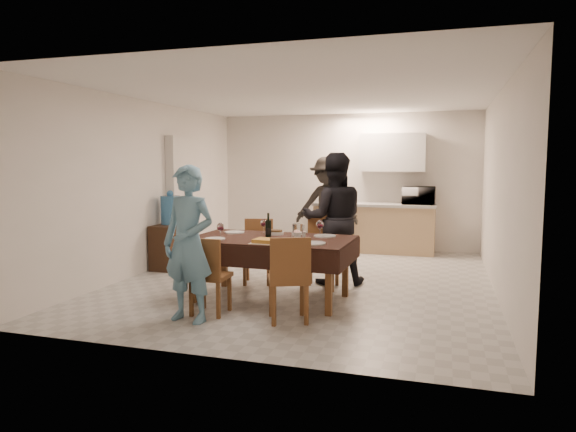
{
  "coord_description": "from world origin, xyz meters",
  "views": [
    {
      "loc": [
        1.83,
        -6.89,
        1.67
      ],
      "look_at": [
        -0.17,
        -0.3,
        0.95
      ],
      "focal_mm": 32.0,
      "sensor_mm": 36.0,
      "label": 1
    }
  ],
  "objects_px": {
    "dining_table": "(271,241)",
    "microwave": "(419,195)",
    "water_jug": "(170,210)",
    "wine_bottle": "(268,225)",
    "water_pitcher": "(298,232)",
    "person_kitchen": "(327,205)",
    "savoury_tart": "(268,241)",
    "console": "(171,246)",
    "person_far": "(334,219)",
    "person_near": "(189,244)"
  },
  "relations": [
    {
      "from": "water_pitcher",
      "to": "savoury_tart",
      "type": "xyz_separation_m",
      "value": [
        -0.25,
        -0.33,
        -0.07
      ]
    },
    {
      "from": "dining_table",
      "to": "console",
      "type": "xyz_separation_m",
      "value": [
        -2.13,
        1.34,
        -0.38
      ]
    },
    {
      "from": "savoury_tart",
      "to": "person_far",
      "type": "relative_size",
      "value": 0.21
    },
    {
      "from": "microwave",
      "to": "savoury_tart",
      "type": "bearing_deg",
      "value": 70.69
    },
    {
      "from": "person_near",
      "to": "person_kitchen",
      "type": "xyz_separation_m",
      "value": [
        0.5,
        4.36,
        0.06
      ]
    },
    {
      "from": "console",
      "to": "savoury_tart",
      "type": "height_order",
      "value": "savoury_tart"
    },
    {
      "from": "person_far",
      "to": "person_kitchen",
      "type": "height_order",
      "value": "person_far"
    },
    {
      "from": "wine_bottle",
      "to": "person_far",
      "type": "xyz_separation_m",
      "value": [
        0.6,
        1.0,
        -0.01
      ]
    },
    {
      "from": "dining_table",
      "to": "wine_bottle",
      "type": "height_order",
      "value": "wine_bottle"
    },
    {
      "from": "water_pitcher",
      "to": "person_kitchen",
      "type": "distance_m",
      "value": 3.38
    },
    {
      "from": "person_near",
      "to": "person_kitchen",
      "type": "bearing_deg",
      "value": 92.34
    },
    {
      "from": "water_jug",
      "to": "wine_bottle",
      "type": "height_order",
      "value": "water_jug"
    },
    {
      "from": "dining_table",
      "to": "water_jug",
      "type": "distance_m",
      "value": 2.52
    },
    {
      "from": "person_far",
      "to": "person_kitchen",
      "type": "xyz_separation_m",
      "value": [
        -0.6,
        2.26,
        -0.01
      ]
    },
    {
      "from": "water_jug",
      "to": "person_near",
      "type": "xyz_separation_m",
      "value": [
        1.58,
        -2.39,
        -0.1
      ]
    },
    {
      "from": "water_jug",
      "to": "person_far",
      "type": "relative_size",
      "value": 0.25
    },
    {
      "from": "water_pitcher",
      "to": "savoury_tart",
      "type": "distance_m",
      "value": 0.42
    },
    {
      "from": "wine_bottle",
      "to": "water_pitcher",
      "type": "height_order",
      "value": "wine_bottle"
    },
    {
      "from": "microwave",
      "to": "person_kitchen",
      "type": "height_order",
      "value": "person_kitchen"
    },
    {
      "from": "console",
      "to": "person_far",
      "type": "bearing_deg",
      "value": -6.11
    },
    {
      "from": "console",
      "to": "person_kitchen",
      "type": "height_order",
      "value": "person_kitchen"
    },
    {
      "from": "dining_table",
      "to": "water_jug",
      "type": "bearing_deg",
      "value": 149.48
    },
    {
      "from": "dining_table",
      "to": "person_far",
      "type": "distance_m",
      "value": 1.2
    },
    {
      "from": "wine_bottle",
      "to": "person_kitchen",
      "type": "xyz_separation_m",
      "value": [
        0.0,
        3.26,
        -0.02
      ]
    },
    {
      "from": "dining_table",
      "to": "water_jug",
      "type": "height_order",
      "value": "water_jug"
    },
    {
      "from": "person_near",
      "to": "microwave",
      "type": "bearing_deg",
      "value": 75.32
    },
    {
      "from": "water_pitcher",
      "to": "person_near",
      "type": "height_order",
      "value": "person_near"
    },
    {
      "from": "wine_bottle",
      "to": "water_pitcher",
      "type": "bearing_deg",
      "value": -14.04
    },
    {
      "from": "water_pitcher",
      "to": "savoury_tart",
      "type": "bearing_deg",
      "value": -127.15
    },
    {
      "from": "dining_table",
      "to": "wine_bottle",
      "type": "relative_size",
      "value": 6.61
    },
    {
      "from": "dining_table",
      "to": "person_near",
      "type": "xyz_separation_m",
      "value": [
        -0.55,
        -1.05,
        0.1
      ]
    },
    {
      "from": "water_jug",
      "to": "person_kitchen",
      "type": "distance_m",
      "value": 2.87
    },
    {
      "from": "console",
      "to": "wine_bottle",
      "type": "bearing_deg",
      "value": -31.77
    },
    {
      "from": "dining_table",
      "to": "person_near",
      "type": "bearing_deg",
      "value": -116.03
    },
    {
      "from": "wine_bottle",
      "to": "person_far",
      "type": "height_order",
      "value": "person_far"
    },
    {
      "from": "dining_table",
      "to": "savoury_tart",
      "type": "height_order",
      "value": "savoury_tart"
    },
    {
      "from": "wine_bottle",
      "to": "person_near",
      "type": "xyz_separation_m",
      "value": [
        -0.5,
        -1.1,
        -0.08
      ]
    },
    {
      "from": "savoury_tart",
      "to": "wine_bottle",
      "type": "bearing_deg",
      "value": 109.23
    },
    {
      "from": "water_pitcher",
      "to": "person_kitchen",
      "type": "relative_size",
      "value": 0.11
    },
    {
      "from": "dining_table",
      "to": "person_near",
      "type": "distance_m",
      "value": 1.19
    },
    {
      "from": "water_jug",
      "to": "person_kitchen",
      "type": "bearing_deg",
      "value": 43.51
    },
    {
      "from": "person_kitchen",
      "to": "person_far",
      "type": "bearing_deg",
      "value": -75.19
    },
    {
      "from": "wine_bottle",
      "to": "microwave",
      "type": "distance_m",
      "value": 4.05
    },
    {
      "from": "wine_bottle",
      "to": "person_kitchen",
      "type": "relative_size",
      "value": 0.17
    },
    {
      "from": "water_jug",
      "to": "person_near",
      "type": "bearing_deg",
      "value": -56.53
    },
    {
      "from": "console",
      "to": "water_jug",
      "type": "relative_size",
      "value": 1.68
    },
    {
      "from": "dining_table",
      "to": "microwave",
      "type": "distance_m",
      "value": 4.08
    },
    {
      "from": "wine_bottle",
      "to": "person_near",
      "type": "distance_m",
      "value": 1.21
    },
    {
      "from": "water_pitcher",
      "to": "person_far",
      "type": "distance_m",
      "value": 1.12
    },
    {
      "from": "dining_table",
      "to": "water_pitcher",
      "type": "relative_size",
      "value": 10.36
    }
  ]
}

